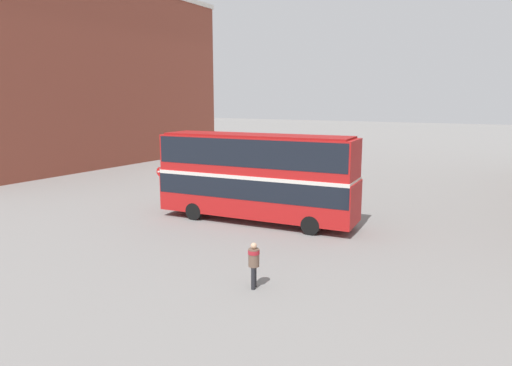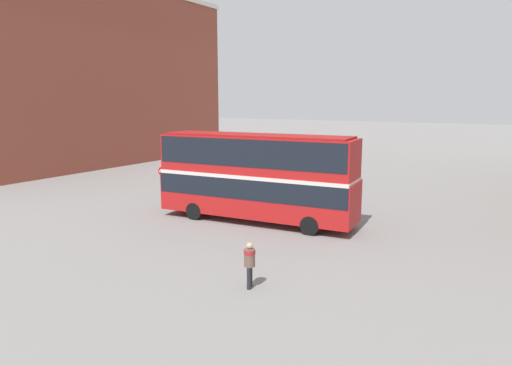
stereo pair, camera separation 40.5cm
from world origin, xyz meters
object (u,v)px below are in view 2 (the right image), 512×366
object	(u,v)px
double_decker_bus	(256,173)
parked_car_kerb_near	(241,178)
pedestrian_foreground	(250,260)
no_entry_sign	(162,178)

from	to	relation	value
double_decker_bus	parked_car_kerb_near	world-z (taller)	double_decker_bus
double_decker_bus	pedestrian_foreground	distance (m)	9.26
double_decker_bus	no_entry_sign	bearing A→B (deg)	164.65
parked_car_kerb_near	no_entry_sign	size ratio (longest dim) A/B	1.84
pedestrian_foreground	parked_car_kerb_near	xyz separation A→B (m)	(-10.46, 15.59, -0.23)
parked_car_kerb_near	no_entry_sign	xyz separation A→B (m)	(-2.30, -6.16, 0.72)
double_decker_bus	no_entry_sign	size ratio (longest dim) A/B	4.98
pedestrian_foreground	parked_car_kerb_near	size ratio (longest dim) A/B	0.41
pedestrian_foreground	parked_car_kerb_near	world-z (taller)	pedestrian_foreground
no_entry_sign	pedestrian_foreground	bearing A→B (deg)	-36.47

